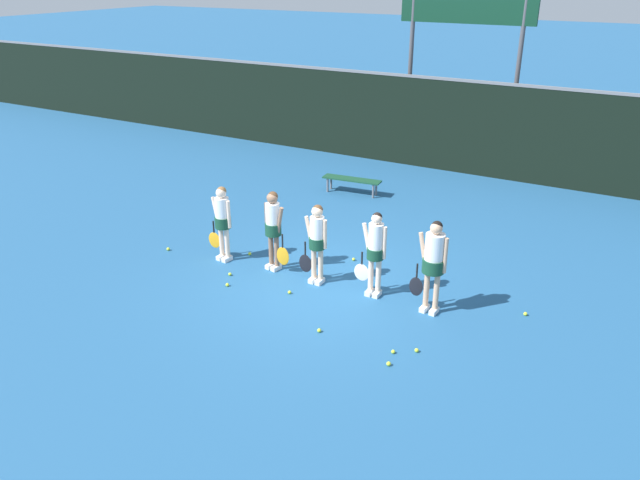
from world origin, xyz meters
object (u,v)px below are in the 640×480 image
Objects in this scene: player_2 at (317,238)px; tennis_ball_4 at (230,274)px; tennis_ball_9 at (354,259)px; tennis_ball_3 at (417,350)px; player_4 at (434,259)px; tennis_ball_0 at (227,285)px; bench_courtside at (352,181)px; tennis_ball_6 at (250,254)px; scoreboard at (467,13)px; player_1 at (273,224)px; tennis_ball_1 at (210,239)px; tennis_ball_8 at (319,330)px; tennis_ball_11 at (389,364)px; player_3 at (375,248)px; tennis_ball_5 at (393,352)px; tennis_ball_10 at (168,249)px; tennis_ball_2 at (289,292)px; tennis_ball_7 at (525,314)px; player_0 at (222,218)px.

tennis_ball_4 is (-1.67, -0.63, -0.92)m from player_2.
tennis_ball_3 is at bearing -46.52° from tennis_ball_9.
player_4 is 4.06m from tennis_ball_0.
tennis_ball_6 is (-0.11, -4.68, -0.33)m from bench_courtside.
player_2 is (0.48, -9.96, -3.50)m from scoreboard.
player_4 is (3.41, -0.08, 0.06)m from player_1.
tennis_ball_8 is at bearing -28.07° from tennis_ball_1.
tennis_ball_11 reaches higher than tennis_ball_9.
player_3 is 25.65× the size of tennis_ball_4.
tennis_ball_3 is at bearing -74.59° from scoreboard.
tennis_ball_5 is at bearing -33.73° from player_2.
tennis_ball_0 is (-1.43, -1.03, -0.92)m from player_2.
player_1 is (-0.58, -9.87, -3.47)m from scoreboard.
tennis_ball_6 is (-0.46, 1.40, 0.00)m from tennis_ball_0.
scoreboard is 11.89m from tennis_ball_0.
tennis_ball_8 reaches higher than tennis_ball_9.
player_3 reaches higher than player_2.
tennis_ball_6 is at bearing -98.35° from scoreboard.
player_4 is 2.18m from tennis_ball_11.
player_1 is 24.60× the size of tennis_ball_8.
tennis_ball_5 is 0.89× the size of tennis_ball_10.
tennis_ball_9 is at bearing 124.92° from tennis_ball_11.
tennis_ball_8 is at bearing -73.76° from bench_courtside.
player_4 reaches higher than tennis_ball_8.
tennis_ball_2 is (-2.56, -0.70, -1.02)m from player_4.
tennis_ball_7 is (1.56, 0.69, -1.02)m from player_4.
tennis_ball_10 is at bearing -172.18° from tennis_ball_7.
tennis_ball_2 is at bearing -23.55° from tennis_ball_1.
player_3 is at bearing 135.22° from tennis_ball_3.
tennis_ball_5 is (3.75, -0.53, -0.00)m from tennis_ball_0.
tennis_ball_11 reaches higher than tennis_ball_1.
player_2 reaches higher than tennis_ball_8.
player_4 reaches higher than player_3.
player_0 is 3.43m from player_3.
tennis_ball_0 is 0.95× the size of tennis_ball_6.
scoreboard is at bearing 115.38° from tennis_ball_7.
tennis_ball_1 is 0.97× the size of tennis_ball_6.
player_4 is at bearing -29.44° from tennis_ball_9.
tennis_ball_1 is at bearing -105.92° from scoreboard.
player_3 reaches higher than tennis_ball_2.
player_3 is 4.90m from tennis_ball_10.
scoreboard is at bearing 97.10° from tennis_ball_8.
scoreboard is 86.41× the size of tennis_ball_2.
tennis_ball_4 is (-4.31, 0.71, -0.00)m from tennis_ball_3.
tennis_ball_2 is at bearing -88.55° from scoreboard.
player_2 is 3.10m from tennis_ball_3.
player_0 is 2.90m from tennis_ball_9.
scoreboard reaches higher than tennis_ball_5.
tennis_ball_2 is at bearing -32.09° from tennis_ball_6.
tennis_ball_5 is (4.10, -6.61, -0.33)m from bench_courtside.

